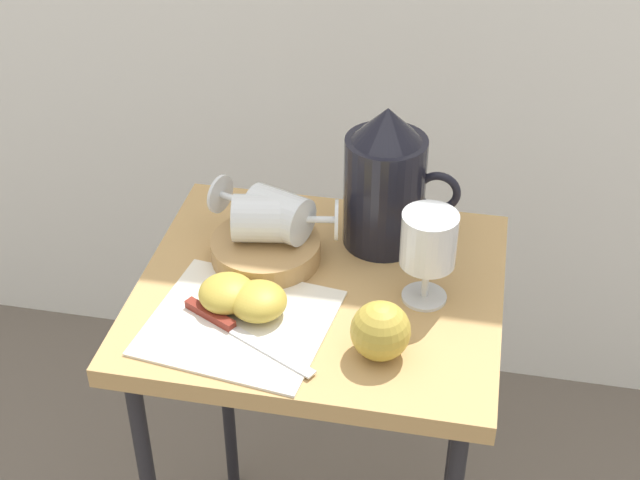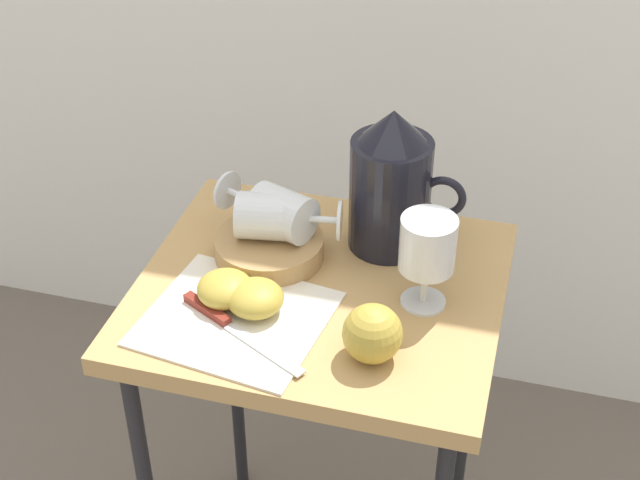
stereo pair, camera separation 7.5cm
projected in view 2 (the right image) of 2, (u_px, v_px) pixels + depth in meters
table at (320, 327)px, 1.36m from camera, size 0.52×0.46×0.71m
linen_napkin at (236, 318)px, 1.25m from camera, size 0.27×0.25×0.00m
basket_tray at (269, 247)px, 1.36m from camera, size 0.16×0.16×0.03m
pitcher at (391, 192)px, 1.35m from camera, size 0.17×0.12×0.23m
wine_glass_upright at (427, 250)px, 1.23m from camera, size 0.08×0.08×0.14m
wine_glass_tipped_near at (271, 216)px, 1.34m from camera, size 0.16×0.09×0.07m
wine_glass_tipped_far at (280, 212)px, 1.34m from camera, size 0.16×0.12×0.07m
apple_half_left at (225, 289)px, 1.27m from camera, size 0.08×0.08×0.04m
apple_half_right at (255, 298)px, 1.25m from camera, size 0.08×0.08×0.04m
apple_whole at (372, 334)px, 1.17m from camera, size 0.08×0.08×0.08m
knife at (225, 321)px, 1.24m from camera, size 0.20×0.12×0.01m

